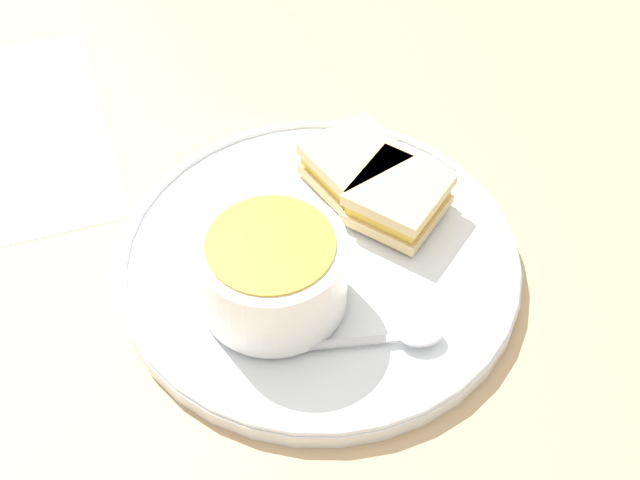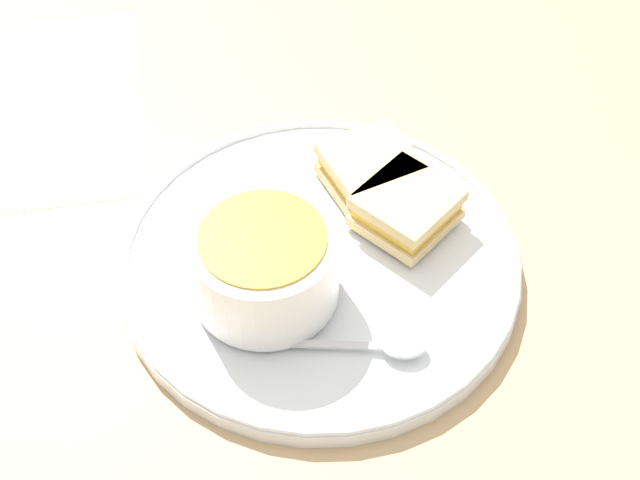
# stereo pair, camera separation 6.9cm
# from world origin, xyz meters

# --- Properties ---
(ground_plane) EXTENTS (2.40, 2.40, 0.00)m
(ground_plane) POSITION_xyz_m (0.00, 0.00, 0.00)
(ground_plane) COLOR tan
(plate) EXTENTS (0.32, 0.32, 0.02)m
(plate) POSITION_xyz_m (0.00, 0.00, 0.01)
(plate) COLOR white
(plate) RESTS_ON ground_plane
(soup_bowl) EXTENTS (0.11, 0.11, 0.06)m
(soup_bowl) POSITION_xyz_m (0.03, 0.05, 0.05)
(soup_bowl) COLOR white
(soup_bowl) RESTS_ON plate
(spoon) EXTENTS (0.12, 0.04, 0.01)m
(spoon) POSITION_xyz_m (-0.07, 0.07, 0.02)
(spoon) COLOR silver
(spoon) RESTS_ON plate
(sandwich_half_near) EXTENTS (0.09, 0.09, 0.03)m
(sandwich_half_near) POSITION_xyz_m (-0.06, -0.05, 0.03)
(sandwich_half_near) COLOR #DBBC7F
(sandwich_half_near) RESTS_ON plate
(sandwich_half_far) EXTENTS (0.10, 0.10, 0.03)m
(sandwich_half_far) POSITION_xyz_m (-0.02, -0.09, 0.03)
(sandwich_half_far) COLOR #DBBC7F
(sandwich_half_far) RESTS_ON plate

